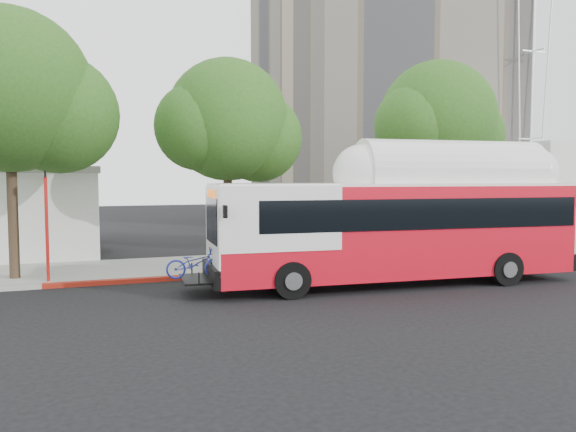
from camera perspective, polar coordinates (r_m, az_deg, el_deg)
name	(u,v)px	position (r m, az deg, el deg)	size (l,w,h in m)	color
ground	(303,294)	(18.29, 1.55, -7.94)	(120.00, 120.00, 0.00)	black
sidewalk	(248,263)	(24.35, -4.07, -4.78)	(60.00, 5.00, 0.15)	gray
curb_strip	(266,273)	(21.89, -2.20, -5.76)	(60.00, 0.30, 0.15)	gray
red_curb_segment	(189,277)	(21.19, -10.00, -6.13)	(10.00, 0.32, 0.16)	maroon
street_tree_left	(24,98)	(22.48, -25.26, 10.82)	(6.67, 5.80, 9.74)	#2D2116
street_tree_mid	(237,126)	(23.58, -5.25, 9.14)	(5.75, 5.00, 8.62)	#2D2116
street_tree_right	(444,124)	(27.73, 15.61, 8.96)	(6.21, 5.40, 9.18)	#2D2116
apartment_tower	(378,19)	(52.80, 9.09, 19.14)	(18.00, 18.00, 37.00)	gray
transit_bus	(398,230)	(20.08, 11.10, -1.44)	(13.96, 3.68, 4.08)	red
signal_pole	(47,227)	(21.16, -23.30, -1.03)	(0.11, 0.38, 4.00)	red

